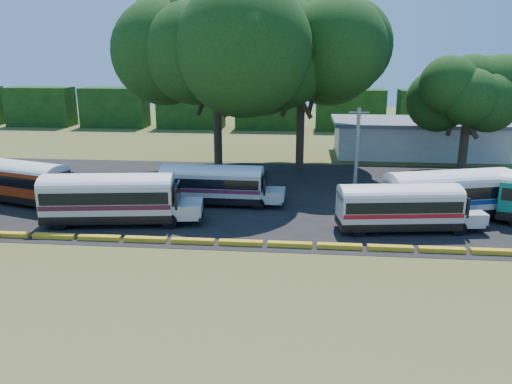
# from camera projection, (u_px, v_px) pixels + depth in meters

# --- Properties ---
(ground) EXTENTS (160.00, 160.00, 0.00)m
(ground) POSITION_uv_depth(u_px,v_px,m) (214.00, 250.00, 29.85)
(ground) COLOR #3F4F1A
(ground) RESTS_ON ground
(asphalt_strip) EXTENTS (64.00, 24.00, 0.02)m
(asphalt_strip) POSITION_uv_depth(u_px,v_px,m) (251.00, 195.00, 41.24)
(asphalt_strip) COLOR black
(asphalt_strip) RESTS_ON ground
(curb) EXTENTS (53.70, 0.45, 0.30)m
(curb) POSITION_uv_depth(u_px,v_px,m) (217.00, 242.00, 30.77)
(curb) COLOR orange
(curb) RESTS_ON ground
(terminal_building) EXTENTS (19.00, 9.00, 4.00)m
(terminal_building) POSITION_uv_depth(u_px,v_px,m) (417.00, 137.00, 56.38)
(terminal_building) COLOR silver
(terminal_building) RESTS_ON ground
(treeline_backdrop) EXTENTS (130.00, 4.00, 6.00)m
(treeline_backdrop) POSITION_uv_depth(u_px,v_px,m) (269.00, 109.00, 74.98)
(treeline_backdrop) COLOR black
(treeline_backdrop) RESTS_ON ground
(bus_red) EXTENTS (10.50, 5.37, 3.36)m
(bus_red) POSITION_uv_depth(u_px,v_px,m) (20.00, 179.00, 38.54)
(bus_red) COLOR black
(bus_red) RESTS_ON ground
(bus_cream_west) EXTENTS (11.00, 4.07, 3.53)m
(bus_cream_west) POSITION_uv_depth(u_px,v_px,m) (112.00, 196.00, 33.87)
(bus_cream_west) COLOR black
(bus_cream_west) RESTS_ON ground
(bus_cream_east) EXTENTS (9.55, 2.59, 3.12)m
(bus_cream_east) POSITION_uv_depth(u_px,v_px,m) (215.00, 183.00, 38.25)
(bus_cream_east) COLOR black
(bus_cream_east) RESTS_ON ground
(bus_white_red) EXTENTS (9.85, 3.65, 3.16)m
(bus_white_red) POSITION_uv_depth(u_px,v_px,m) (402.00, 205.00, 32.62)
(bus_white_red) COLOR black
(bus_white_red) RESTS_ON ground
(bus_white_blue) EXTENTS (11.09, 5.57, 3.55)m
(bus_white_blue) POSITION_uv_depth(u_px,v_px,m) (451.00, 192.00, 34.81)
(bus_white_blue) COLOR black
(bus_white_blue) RESTS_ON ground
(tree_west) EXTENTS (15.25, 15.25, 17.95)m
(tree_west) POSITION_uv_depth(u_px,v_px,m) (216.00, 41.00, 45.62)
(tree_west) COLOR #312418
(tree_west) RESTS_ON ground
(tree_center) EXTENTS (13.45, 13.45, 16.57)m
(tree_center) POSITION_uv_depth(u_px,v_px,m) (302.00, 49.00, 47.45)
(tree_center) COLOR #312418
(tree_center) RESTS_ON ground
(tree_east) EXTENTS (7.99, 7.99, 11.24)m
(tree_east) POSITION_uv_depth(u_px,v_px,m) (470.00, 87.00, 46.24)
(tree_east) COLOR #312418
(tree_east) RESTS_ON ground
(utility_pole) EXTENTS (1.60, 0.30, 7.21)m
(utility_pole) POSITION_uv_depth(u_px,v_px,m) (357.00, 152.00, 39.97)
(utility_pole) COLOR gray
(utility_pole) RESTS_ON ground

